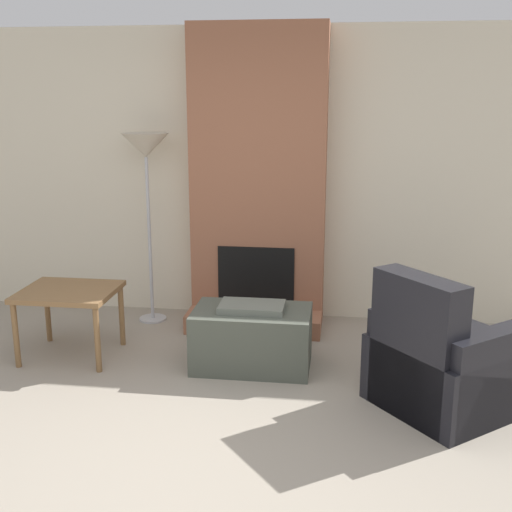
# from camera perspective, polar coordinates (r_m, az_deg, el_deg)

# --- Properties ---
(ground_plane) EXTENTS (24.00, 24.00, 0.00)m
(ground_plane) POSITION_cam_1_polar(r_m,az_deg,el_deg) (3.70, -5.28, -19.02)
(ground_plane) COLOR gray
(wall_back) EXTENTS (6.85, 0.06, 2.60)m
(wall_back) POSITION_cam_1_polar(r_m,az_deg,el_deg) (5.84, 0.46, 7.14)
(wall_back) COLOR beige
(wall_back) RESTS_ON ground_plane
(fireplace) EXTENTS (1.18, 0.65, 2.60)m
(fireplace) POSITION_cam_1_polar(r_m,az_deg,el_deg) (5.64, 0.19, 6.07)
(fireplace) COLOR #935B42
(fireplace) RESTS_ON ground_plane
(ottoman) EXTENTS (0.88, 0.53, 0.50)m
(ottoman) POSITION_cam_1_polar(r_m,az_deg,el_deg) (4.89, -0.35, -7.24)
(ottoman) COLOR #474C42
(ottoman) RESTS_ON ground_plane
(armchair) EXTENTS (1.18, 1.17, 0.94)m
(armchair) POSITION_cam_1_polar(r_m,az_deg,el_deg) (4.44, 16.35, -9.24)
(armchair) COLOR black
(armchair) RESTS_ON ground_plane
(side_table) EXTENTS (0.72, 0.62, 0.55)m
(side_table) POSITION_cam_1_polar(r_m,az_deg,el_deg) (5.21, -16.30, -3.59)
(side_table) COLOR brown
(side_table) RESTS_ON ground_plane
(floor_lamp_left) EXTENTS (0.42, 0.42, 1.70)m
(floor_lamp_left) POSITION_cam_1_polar(r_m,az_deg,el_deg) (5.69, -9.76, 8.96)
(floor_lamp_left) COLOR #ADADB2
(floor_lamp_left) RESTS_ON ground_plane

